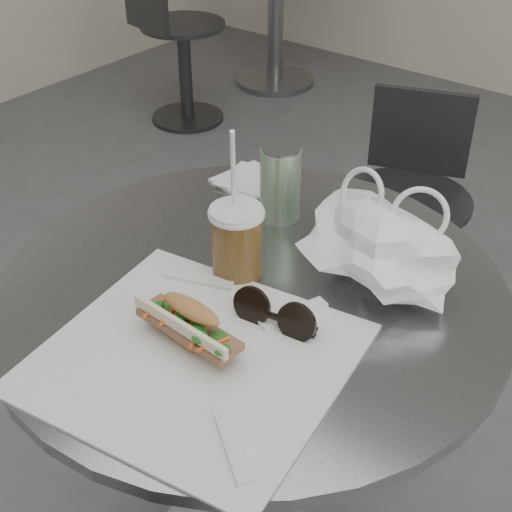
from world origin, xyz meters
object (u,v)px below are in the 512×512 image
Objects in this scene: chair_far at (404,230)px; drink_can at (280,183)px; banh_mi at (190,325)px; iced_coffee at (237,240)px; sunglasses at (275,316)px; cafe_table at (252,412)px; bg_chair at (177,55)px.

drink_can is at bearing 78.29° from chair_far.
iced_coffee reaches higher than banh_mi.
sunglasses is at bearing -29.28° from iced_coffee.
iced_coffee is at bearing 111.95° from banh_mi.
banh_mi is 1.52× the size of drink_can.
banh_mi is at bearing 81.07° from chair_far.
chair_far is at bearing 99.62° from iced_coffee.
sunglasses is (0.09, -0.06, 0.30)m from cafe_table.
drink_can reaches higher than sunglasses.
banh_mi is at bearing -132.46° from sunglasses.
sunglasses is 0.98× the size of drink_can.
banh_mi is (0.21, -1.08, 0.48)m from chair_far.
bg_chair is at bearing 137.60° from banh_mi.
iced_coffee reaches higher than chair_far.
cafe_table is 3.18× the size of iced_coffee.
bg_chair reaches higher than chair_far.
iced_coffee is (1.62, -1.54, 0.48)m from bg_chair.
drink_can is at bearing 117.78° from sunglasses.
iced_coffee is at bearing -74.70° from drink_can.
cafe_table is 0.33m from iced_coffee.
sunglasses reaches higher than chair_far.
sunglasses is (1.74, -1.61, 0.45)m from bg_chair.
sunglasses is (0.07, 0.10, -0.01)m from banh_mi.
drink_can is at bearing 110.13° from banh_mi.
iced_coffee is at bearing -32.03° from bg_chair.
banh_mi reaches higher than bg_chair.
drink_can is (0.11, -0.74, 0.51)m from chair_far.
cafe_table is at bearing -65.76° from drink_can.
drink_can reaches higher than chair_far.
bg_chair is (-1.46, 0.62, 0.02)m from chair_far.
cafe_table is 1.08× the size of bg_chair.
cafe_table is 0.39m from drink_can.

